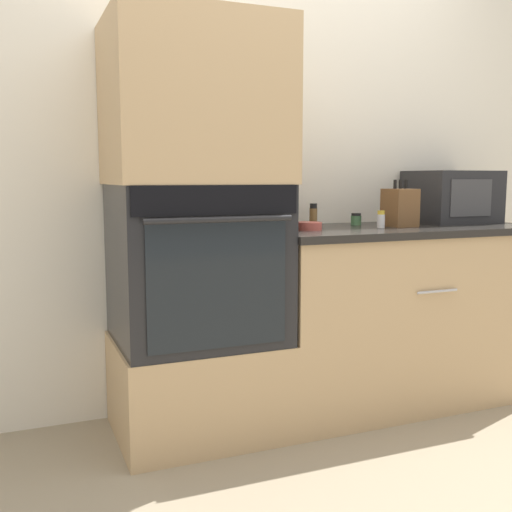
% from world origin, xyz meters
% --- Properties ---
extents(ground_plane, '(12.00, 12.00, 0.00)m').
position_xyz_m(ground_plane, '(0.00, 0.00, 0.00)').
color(ground_plane, gray).
extents(wall_back, '(8.00, 0.05, 2.50)m').
position_xyz_m(wall_back, '(0.00, 0.63, 1.25)').
color(wall_back, silver).
rests_on(wall_back, ground_plane).
extents(oven_cabinet_base, '(0.72, 0.60, 0.43)m').
position_xyz_m(oven_cabinet_base, '(-0.36, 0.30, 0.21)').
color(oven_cabinet_base, tan).
rests_on(oven_cabinet_base, ground_plane).
extents(wall_oven, '(0.70, 0.64, 0.68)m').
position_xyz_m(wall_oven, '(-0.36, 0.30, 0.77)').
color(wall_oven, black).
rests_on(wall_oven, oven_cabinet_base).
extents(oven_cabinet_upper, '(0.72, 0.60, 0.68)m').
position_xyz_m(oven_cabinet_upper, '(-0.36, 0.30, 1.45)').
color(oven_cabinet_upper, tan).
rests_on(oven_cabinet_upper, wall_oven).
extents(counter_unit, '(1.40, 0.63, 0.90)m').
position_xyz_m(counter_unit, '(0.69, 0.30, 0.45)').
color(counter_unit, tan).
rests_on(counter_unit, ground_plane).
extents(microwave, '(0.42, 0.36, 0.28)m').
position_xyz_m(microwave, '(1.10, 0.41, 1.04)').
color(microwave, '#232326').
rests_on(microwave, counter_unit).
extents(knife_block, '(0.13, 0.16, 0.23)m').
position_xyz_m(knife_block, '(0.69, 0.29, 0.99)').
color(knife_block, brown).
rests_on(knife_block, counter_unit).
extents(bowl, '(0.12, 0.12, 0.04)m').
position_xyz_m(bowl, '(0.17, 0.27, 0.92)').
color(bowl, '#B24C42').
rests_on(bowl, counter_unit).
extents(condiment_jar_near, '(0.05, 0.05, 0.06)m').
position_xyz_m(condiment_jar_near, '(0.54, 0.45, 0.93)').
color(condiment_jar_near, '#427047').
rests_on(condiment_jar_near, counter_unit).
extents(condiment_jar_mid, '(0.04, 0.04, 0.11)m').
position_xyz_m(condiment_jar_mid, '(0.31, 0.49, 0.95)').
color(condiment_jar_mid, brown).
rests_on(condiment_jar_mid, counter_unit).
extents(condiment_jar_far, '(0.04, 0.04, 0.08)m').
position_xyz_m(condiment_jar_far, '(0.55, 0.25, 0.94)').
color(condiment_jar_far, silver).
rests_on(condiment_jar_far, counter_unit).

